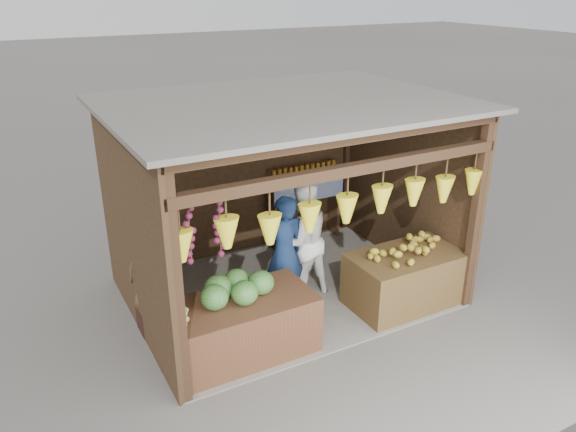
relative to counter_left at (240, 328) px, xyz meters
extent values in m
plane|color=#514F49|center=(1.12, 0.99, -0.35)|extent=(80.00, 80.00, 0.00)
cube|color=slate|center=(1.12, 0.99, -0.34)|extent=(4.00, 3.00, 0.02)
cube|color=black|center=(1.12, 2.49, 0.95)|extent=(4.00, 0.06, 2.60)
cube|color=black|center=(-0.88, 0.99, 0.95)|extent=(0.06, 3.00, 2.60)
cube|color=black|center=(3.12, 0.99, 0.95)|extent=(0.06, 3.00, 2.60)
cube|color=#605B54|center=(1.12, 0.99, 2.28)|extent=(4.30, 3.30, 0.06)
cube|color=black|center=(-0.82, -0.45, 0.95)|extent=(0.11, 0.11, 2.60)
cube|color=black|center=(3.06, -0.45, 0.95)|extent=(0.11, 0.11, 2.60)
cube|color=black|center=(-0.82, 2.43, 0.95)|extent=(0.11, 0.11, 2.60)
cube|color=black|center=(3.06, 2.43, 0.95)|extent=(0.11, 0.11, 2.60)
cube|color=black|center=(1.12, -0.45, 1.85)|extent=(4.00, 0.12, 0.12)
cube|color=black|center=(1.12, -0.45, 2.19)|extent=(4.00, 0.12, 0.12)
cube|color=#382314|center=(2.17, 2.29, 0.70)|extent=(1.25, 0.30, 0.05)
cube|color=#382314|center=(1.59, 2.29, 0.17)|extent=(0.05, 0.28, 1.05)
cube|color=#382314|center=(2.76, 2.29, 0.17)|extent=(0.05, 0.28, 1.05)
cube|color=blue|center=(2.17, 2.13, 0.57)|extent=(1.25, 0.02, 0.30)
cube|color=#452817|center=(0.00, 0.00, 0.00)|extent=(1.71, 0.85, 0.71)
cube|color=#473117|center=(2.39, -0.03, 0.01)|extent=(1.52, 0.85, 0.73)
cube|color=black|center=(-0.75, 0.97, -0.20)|extent=(0.33, 0.33, 0.31)
imported|color=navy|center=(0.93, 0.67, 0.43)|extent=(0.57, 0.38, 1.57)
imported|color=white|center=(1.29, 0.83, 0.47)|extent=(0.82, 0.65, 1.65)
imported|color=#533921|center=(-0.75, 0.97, 0.46)|extent=(0.59, 0.53, 1.01)
camera|label=1|loc=(-2.09, -4.99, 3.66)|focal=35.00mm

